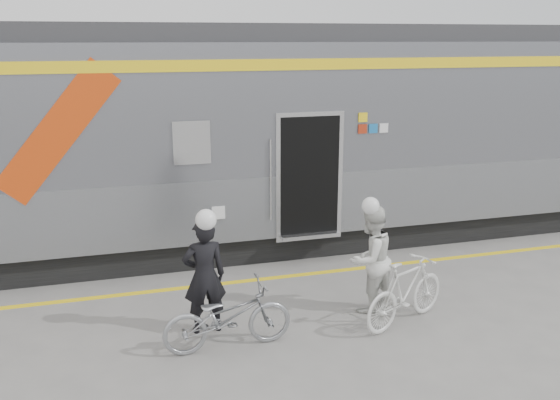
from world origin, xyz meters
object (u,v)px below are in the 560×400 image
object	(u,v)px
man	(204,276)
bicycle_left	(228,317)
woman	(370,259)
bicycle_right	(406,292)

from	to	relation	value
man	bicycle_left	size ratio (longest dim) A/B	0.95
man	woman	xyz separation A→B (m)	(2.41, -0.00, -0.01)
woman	bicycle_right	bearing A→B (deg)	94.53
man	bicycle_left	xyz separation A→B (m)	(0.20, -0.55, -0.36)
bicycle_right	man	bearing A→B (deg)	54.36
man	bicycle_right	size ratio (longest dim) A/B	1.00
bicycle_left	bicycle_right	bearing A→B (deg)	-92.34
bicycle_left	man	bearing A→B (deg)	17.73
bicycle_left	woman	world-z (taller)	woman
man	bicycle_left	world-z (taller)	man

